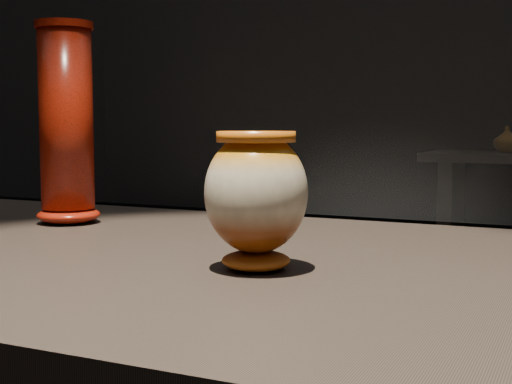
% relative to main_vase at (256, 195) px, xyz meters
% --- Properties ---
extents(main_vase, '(0.16, 0.16, 0.16)m').
position_rel_main_vase_xyz_m(main_vase, '(0.00, 0.00, 0.00)').
color(main_vase, '#752F0A').
rests_on(main_vase, display_plinth).
extents(tall_vase, '(0.14, 0.14, 0.34)m').
position_rel_main_vase_xyz_m(tall_vase, '(-0.46, 0.22, 0.08)').
color(tall_vase, '#B21A0B').
rests_on(tall_vase, display_plinth).
extents(back_vase_left, '(0.16, 0.16, 0.15)m').
position_rel_main_vase_xyz_m(back_vase_left, '(-0.09, 3.64, -0.01)').
color(back_vase_left, '#855B13').
rests_on(back_vase_left, back_shelf).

